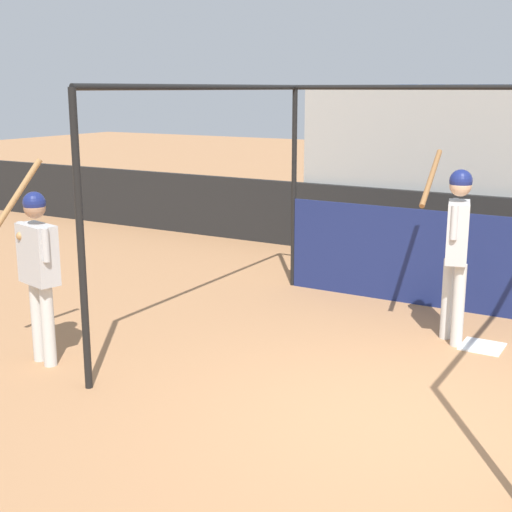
% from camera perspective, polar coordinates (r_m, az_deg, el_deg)
% --- Properties ---
extents(ground_plane, '(60.00, 60.00, 0.00)m').
position_cam_1_polar(ground_plane, '(6.31, 11.23, -12.88)').
color(ground_plane, '#A8754C').
extents(batting_cage, '(3.99, 4.24, 2.80)m').
position_cam_1_polar(batting_cage, '(8.56, 12.44, 2.60)').
color(batting_cage, black).
rests_on(batting_cage, ground).
extents(home_plate, '(0.44, 0.44, 0.02)m').
position_cam_1_polar(home_plate, '(8.21, 17.65, -6.91)').
color(home_plate, white).
rests_on(home_plate, ground).
extents(player_batter, '(0.61, 0.89, 2.07)m').
position_cam_1_polar(player_batter, '(7.98, 15.73, 1.45)').
color(player_batter, silver).
rests_on(player_batter, ground).
extents(player_waiting, '(0.82, 0.49, 2.07)m').
position_cam_1_polar(player_waiting, '(7.42, -17.06, -0.38)').
color(player_waiting, silver).
rests_on(player_waiting, ground).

